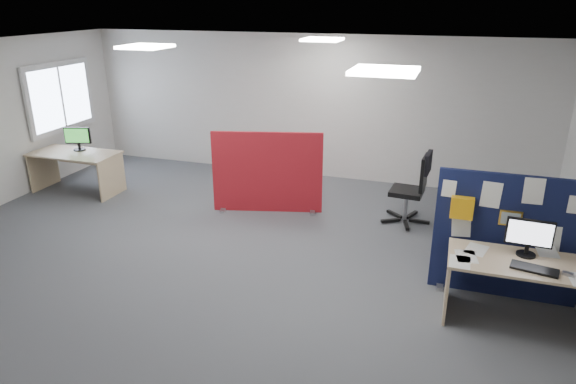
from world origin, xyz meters
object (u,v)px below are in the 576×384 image
(navy_divider, at_px, (514,238))
(second_desk, at_px, (77,162))
(monitor_main, at_px, (529,236))
(main_desk, at_px, (528,276))
(monitor_second, at_px, (78,138))
(red_divider, at_px, (267,173))
(office_chair, at_px, (415,184))

(navy_divider, relative_size, second_desk, 1.18)
(navy_divider, bearing_deg, monitor_main, -76.35)
(main_desk, distance_m, monitor_main, 0.43)
(main_desk, relative_size, monitor_second, 3.65)
(red_divider, relative_size, office_chair, 1.52)
(red_divider, bearing_deg, navy_divider, -38.25)
(monitor_main, xyz_separation_m, red_divider, (-3.65, 1.92, -0.30))
(main_desk, bearing_deg, red_divider, 151.04)
(monitor_main, distance_m, office_chair, 2.56)
(monitor_second, distance_m, office_chair, 5.92)
(monitor_main, distance_m, monitor_second, 7.48)
(navy_divider, distance_m, monitor_main, 0.42)
(red_divider, bearing_deg, office_chair, -8.58)
(main_desk, relative_size, second_desk, 1.07)
(second_desk, bearing_deg, red_divider, 2.70)
(monitor_main, bearing_deg, navy_divider, 107.20)
(navy_divider, bearing_deg, main_desk, -75.68)
(navy_divider, height_order, red_divider, navy_divider)
(monitor_main, height_order, monitor_second, monitor_second)
(red_divider, height_order, monitor_second, red_divider)
(monitor_second, relative_size, office_chair, 0.40)
(second_desk, xyz_separation_m, monitor_second, (-0.01, 0.13, 0.41))
(main_desk, distance_m, red_divider, 4.21)
(office_chair, bearing_deg, monitor_second, -172.44)
(monitor_main, xyz_separation_m, office_chair, (-1.33, 2.16, -0.31))
(navy_divider, relative_size, red_divider, 1.05)
(office_chair, bearing_deg, main_desk, -54.26)
(navy_divider, relative_size, main_desk, 1.11)
(second_desk, bearing_deg, monitor_second, 96.04)
(red_divider, bearing_deg, monitor_second, 165.99)
(monitor_main, height_order, second_desk, monitor_main)
(monitor_second, bearing_deg, second_desk, -101.42)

